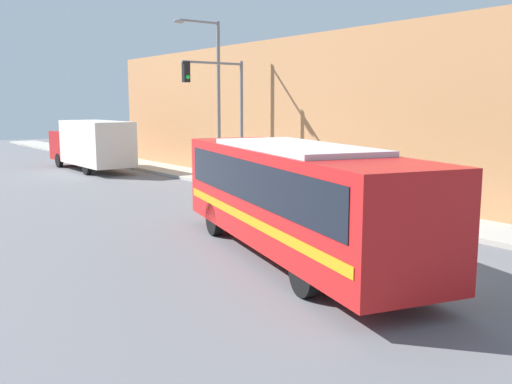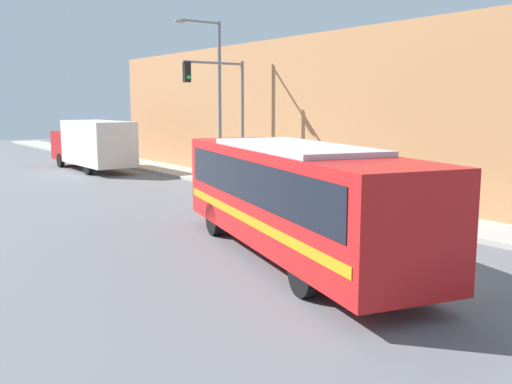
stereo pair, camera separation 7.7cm
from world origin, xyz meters
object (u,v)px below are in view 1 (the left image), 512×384
fire_hydrant (388,204)px  pedestrian_near_corner (328,176)px  delivery_truck (91,143)px  city_bus (293,192)px  street_lamp (213,89)px  traffic_light_pole (223,102)px

fire_hydrant → pedestrian_near_corner: pedestrian_near_corner is taller
delivery_truck → fire_hydrant: (2.91, -20.96, -1.11)m
delivery_truck → pedestrian_near_corner: 17.14m
city_bus → street_lamp: 14.86m
delivery_truck → fire_hydrant: delivery_truck is taller
city_bus → fire_hydrant: city_bus is taller
delivery_truck → pedestrian_near_corner: size_ratio=4.96×
traffic_light_pole → delivery_truck: bearing=99.7°
pedestrian_near_corner → city_bus: bearing=-139.4°
delivery_truck → street_lamp: size_ratio=1.07×
fire_hydrant → traffic_light_pole: size_ratio=0.13×
delivery_truck → pedestrian_near_corner: bearing=-76.2°
delivery_truck → fire_hydrant: 21.19m
delivery_truck → street_lamp: (2.85, -9.57, 3.17)m
street_lamp → pedestrian_near_corner: street_lamp is taller
city_bus → delivery_truck: 23.04m
fire_hydrant → street_lamp: (-0.06, 11.39, 4.28)m
city_bus → traffic_light_pole: traffic_light_pole is taller
delivery_truck → city_bus: bearing=-97.8°
street_lamp → fire_hydrant: bearing=-89.7°
pedestrian_near_corner → fire_hydrant: bearing=-105.4°
city_bus → street_lamp: (5.98, 13.25, 3.06)m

